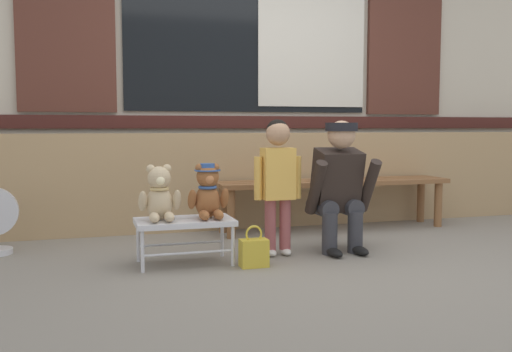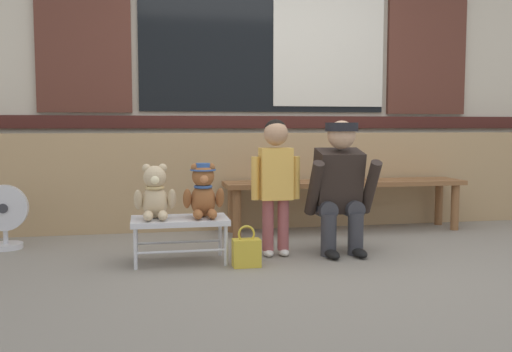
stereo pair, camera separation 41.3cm
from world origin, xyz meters
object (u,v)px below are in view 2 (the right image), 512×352
object	(u,v)px
teddy_bear_with_hat	(203,192)
floor_fan	(5,217)
handbag_on_ground	(246,252)
adult_crouching	(340,186)
child_standing	(276,172)
small_display_bench	(180,223)
teddy_bear_plain	(155,194)
wooden_bench_long	(345,188)

from	to	relation	value
teddy_bear_with_hat	floor_fan	bearing A→B (deg)	155.11
teddy_bear_with_hat	handbag_on_ground	distance (m)	0.50
teddy_bear_with_hat	adult_crouching	world-z (taller)	adult_crouching
teddy_bear_with_hat	child_standing	distance (m)	0.53
teddy_bear_with_hat	child_standing	bearing A→B (deg)	7.28
handbag_on_ground	floor_fan	distance (m)	1.88
small_display_bench	handbag_on_ground	xyz separation A→B (m)	(0.42, -0.21, -0.17)
teddy_bear_plain	adult_crouching	xyz separation A→B (m)	(1.31, 0.07, 0.02)
child_standing	floor_fan	distance (m)	2.04
floor_fan	wooden_bench_long	bearing A→B (deg)	4.79
small_display_bench	teddy_bear_with_hat	size ratio (longest dim) A/B	1.76
wooden_bench_long	handbag_on_ground	bearing A→B (deg)	-134.16
child_standing	adult_crouching	size ratio (longest dim) A/B	1.01
child_standing	floor_fan	size ratio (longest dim) A/B	2.00
adult_crouching	wooden_bench_long	bearing A→B (deg)	67.97
teddy_bear_plain	teddy_bear_with_hat	distance (m)	0.32
floor_fan	adult_crouching	bearing A→B (deg)	-13.79
wooden_bench_long	child_standing	bearing A→B (deg)	-134.53
child_standing	handbag_on_ground	world-z (taller)	child_standing
teddy_bear_plain	handbag_on_ground	size ratio (longest dim) A/B	1.34
small_display_bench	handbag_on_ground	size ratio (longest dim) A/B	2.35
small_display_bench	handbag_on_ground	bearing A→B (deg)	-26.48
teddy_bear_with_hat	adult_crouching	xyz separation A→B (m)	(0.99, 0.07, 0.01)
handbag_on_ground	adult_crouching	bearing A→B (deg)	20.68
wooden_bench_long	small_display_bench	distance (m)	1.72
wooden_bench_long	handbag_on_ground	size ratio (longest dim) A/B	7.72
teddy_bear_plain	adult_crouching	distance (m)	1.31
teddy_bear_with_hat	floor_fan	world-z (taller)	teddy_bear_with_hat
handbag_on_ground	floor_fan	size ratio (longest dim) A/B	0.57
teddy_bear_plain	child_standing	xyz separation A→B (m)	(0.83, 0.07, 0.13)
adult_crouching	handbag_on_ground	size ratio (longest dim) A/B	3.49
adult_crouching	floor_fan	bearing A→B (deg)	166.21
teddy_bear_plain	floor_fan	size ratio (longest dim) A/B	0.76
wooden_bench_long	child_standing	distance (m)	1.17
adult_crouching	handbag_on_ground	distance (m)	0.87
wooden_bench_long	teddy_bear_with_hat	world-z (taller)	teddy_bear_with_hat
small_display_bench	teddy_bear_with_hat	distance (m)	0.26
small_display_bench	adult_crouching	xyz separation A→B (m)	(1.15, 0.07, 0.21)
teddy_bear_with_hat	handbag_on_ground	world-z (taller)	teddy_bear_with_hat
adult_crouching	teddy_bear_plain	bearing A→B (deg)	-177.07
small_display_bench	teddy_bear_plain	size ratio (longest dim) A/B	1.76
child_standing	adult_crouching	distance (m)	0.49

